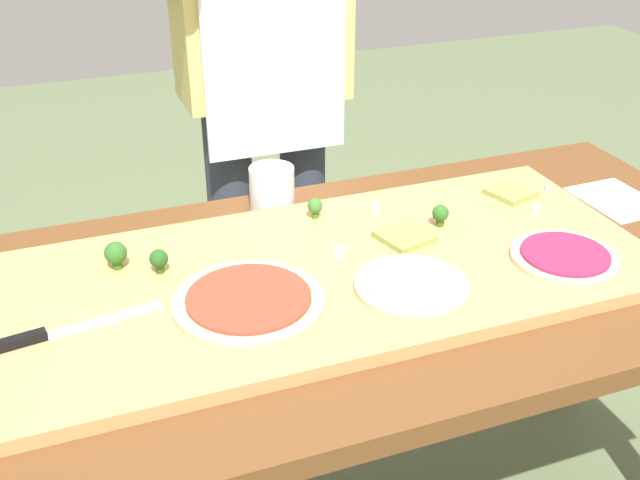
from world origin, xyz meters
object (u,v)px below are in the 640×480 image
pizza_whole_white_garlic (412,285)px  pizza_slice_far_right (405,236)px  chefs_knife (44,335)px  cheese_crumble_a (549,188)px  broccoli_floret_front_left (315,207)px  broccoli_floret_back_right (116,254)px  cheese_crumble_d (537,208)px  flour_cup (272,190)px  cook_center (263,58)px  pizza_whole_beet_magenta (565,256)px  pizza_slice_near_left (511,192)px  pizza_whole_tomato_red (249,300)px  prep_table (333,325)px  cheese_crumble_b (340,253)px  broccoli_floret_back_left (159,259)px  cheese_crumble_c (374,207)px  recipe_note (617,200)px  broccoli_floret_center_left (440,214)px

pizza_whole_white_garlic → pizza_slice_far_right: size_ratio=2.20×
chefs_knife → cheese_crumble_a: (1.06, 0.18, 0.00)m
broccoli_floret_front_left → broccoli_floret_back_right: 0.41m
broccoli_floret_front_left → cheese_crumble_d: 0.46m
flour_cup → cook_center: 0.40m
pizza_whole_beet_magenta → cook_center: bearing=112.9°
pizza_slice_near_left → cook_center: (-0.39, 0.51, 0.19)m
pizza_whole_tomato_red → cook_center: 0.79m
cheese_crumble_d → broccoli_floret_front_left: bearing=163.3°
pizza_whole_beet_magenta → pizza_slice_far_right: size_ratio=2.15×
prep_table → pizza_whole_tomato_red: size_ratio=6.71×
pizza_slice_far_right → cheese_crumble_b: (-0.14, -0.02, 0.00)m
prep_table → broccoli_floret_back_left: (-0.30, 0.10, 0.15)m
prep_table → cheese_crumble_c: bearing=49.0°
cheese_crumble_a → cheese_crumble_c: (-0.39, 0.04, 0.00)m
broccoli_floret_back_left → cook_center: (0.37, 0.57, 0.17)m
prep_table → recipe_note: 0.71m
prep_table → pizza_whole_tomato_red: (-0.17, -0.06, 0.13)m
pizza_whole_tomato_red → cheese_crumble_b: 0.22m
cheese_crumble_c → pizza_whole_white_garlic: bearing=-101.4°
chefs_knife → cheese_crumble_c: size_ratio=19.97×
prep_table → pizza_slice_far_right: bearing=17.7°
cheese_crumble_b → cheese_crumble_c: cheese_crumble_b is taller
cook_center → pizza_whole_beet_magenta: bearing=-67.1°
pizza_whole_beet_magenta → pizza_slice_far_right: 0.30m
prep_table → cheese_crumble_d: 0.50m
broccoli_floret_front_left → cheese_crumble_a: size_ratio=3.51×
broccoli_floret_center_left → cheese_crumble_a: 0.31m
pizza_whole_tomato_red → flour_cup: flour_cup is taller
recipe_note → pizza_whole_white_garlic: bearing=-161.8°
chefs_knife → cheese_crumble_b: cheese_crumble_b is taller
broccoli_floret_front_left → cook_center: 0.50m
broccoli_floret_center_left → pizza_slice_near_left: bearing=18.9°
pizza_slice_far_right → pizza_slice_near_left: bearing=18.0°
chefs_knife → cheese_crumble_d: size_ratio=23.00×
chefs_knife → flour_cup: (0.48, 0.36, 0.01)m
pizza_whole_beet_magenta → recipe_note: bearing=35.3°
pizza_whole_beet_magenta → pizza_whole_white_garlic: 0.31m
chefs_knife → flour_cup: 0.60m
pizza_slice_near_left → flour_cup: 0.51m
recipe_note → broccoli_floret_back_left: bearing=179.6°
pizza_slice_far_right → flour_cup: size_ratio=0.95×
pizza_whole_tomato_red → pizza_whole_white_garlic: (0.28, -0.05, 0.00)m
prep_table → broccoli_floret_back_left: broccoli_floret_back_left is taller
chefs_knife → recipe_note: chefs_knife is taller
cheese_crumble_a → cook_center: bearing=132.6°
pizza_whole_tomato_red → broccoli_floret_back_left: (-0.12, 0.15, 0.02)m
pizza_whole_tomato_red → recipe_note: size_ratio=1.36×
pizza_slice_near_left → broccoli_floret_back_left: (-0.76, -0.05, 0.02)m
cheese_crumble_b → cheese_crumble_c: (0.14, 0.15, -0.00)m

